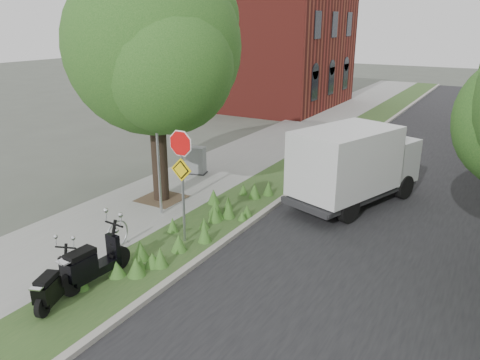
% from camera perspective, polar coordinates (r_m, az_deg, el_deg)
% --- Properties ---
extents(ground, '(120.00, 120.00, 0.00)m').
position_cam_1_polar(ground, '(11.89, -2.93, -10.53)').
color(ground, '#4C5147').
rests_on(ground, ground).
extents(sidewalk_near, '(3.50, 60.00, 0.12)m').
position_cam_1_polar(sidewalk_near, '(21.91, 1.96, 3.56)').
color(sidewalk_near, gray).
rests_on(sidewalk_near, ground).
extents(verge, '(2.00, 60.00, 0.12)m').
position_cam_1_polar(verge, '(20.81, 8.65, 2.53)').
color(verge, '#2A4C20').
rests_on(verge, ground).
extents(kerb_near, '(0.20, 60.00, 0.13)m').
position_cam_1_polar(kerb_near, '(20.48, 11.24, 2.13)').
color(kerb_near, '#9E9991').
rests_on(kerb_near, ground).
extents(road, '(7.00, 60.00, 0.01)m').
position_cam_1_polar(road, '(19.72, 20.85, 0.40)').
color(road, black).
rests_on(road, ground).
extents(street_tree_main, '(6.21, 5.54, 7.66)m').
position_cam_1_polar(street_tree_main, '(15.15, -10.57, 14.66)').
color(street_tree_main, black).
rests_on(street_tree_main, ground).
extents(bare_post, '(0.08, 0.08, 4.00)m').
position_cam_1_polar(bare_post, '(14.22, -9.98, 3.45)').
color(bare_post, '#A5A8AD').
rests_on(bare_post, ground).
extents(bike_hoop, '(0.06, 0.78, 0.77)m').
position_cam_1_polar(bike_hoop, '(12.80, -14.72, -6.42)').
color(bike_hoop, '#A5A8AD').
rests_on(bike_hoop, ground).
extents(sign_assembly, '(0.94, 0.08, 3.22)m').
position_cam_1_polar(sign_assembly, '(12.17, -7.16, 1.98)').
color(sign_assembly, '#A5A8AD').
rests_on(sign_assembly, ground).
extents(brick_building, '(9.40, 10.40, 8.30)m').
position_cam_1_polar(brick_building, '(34.25, 3.89, 16.08)').
color(brick_building, maroon).
rests_on(brick_building, ground).
extents(scooter_near, '(0.75, 1.56, 0.78)m').
position_cam_1_polar(scooter_near, '(10.78, -21.91, -12.28)').
color(scooter_near, black).
rests_on(scooter_near, ground).
extents(scooter_far, '(0.47, 1.96, 0.93)m').
position_cam_1_polar(scooter_far, '(11.21, -18.00, -10.10)').
color(scooter_far, black).
rests_on(scooter_far, ground).
extents(box_truck, '(3.40, 5.29, 2.24)m').
position_cam_1_polar(box_truck, '(15.69, 13.74, 2.13)').
color(box_truck, '#262628').
rests_on(box_truck, ground).
extents(utility_cabinet, '(0.91, 0.73, 1.06)m').
position_cam_1_polar(utility_cabinet, '(18.41, -5.38, 2.36)').
color(utility_cabinet, '#262628').
rests_on(utility_cabinet, ground).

